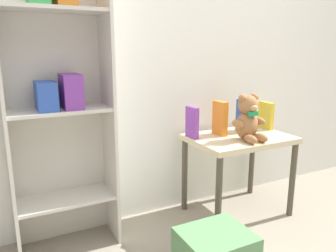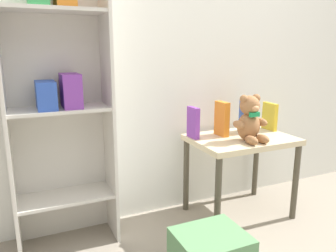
{
  "view_description": "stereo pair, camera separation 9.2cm",
  "coord_description": "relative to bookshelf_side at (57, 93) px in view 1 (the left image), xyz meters",
  "views": [
    {
      "loc": [
        -1.12,
        -0.55,
        1.12
      ],
      "look_at": [
        -0.24,
        1.17,
        0.67
      ],
      "focal_mm": 35.0,
      "sensor_mm": 36.0,
      "label": 1
    },
    {
      "loc": [
        -1.03,
        -0.59,
        1.12
      ],
      "look_at": [
        -0.24,
        1.17,
        0.67
      ],
      "focal_mm": 35.0,
      "sensor_mm": 36.0,
      "label": 2
    }
  ],
  "objects": [
    {
      "name": "wall_back",
      "position": [
        0.85,
        0.15,
        0.35
      ],
      "size": [
        4.8,
        0.06,
        2.5
      ],
      "color": "silver",
      "rests_on": "ground_plane"
    },
    {
      "name": "teddy_bear",
      "position": [
        1.11,
        -0.26,
        -0.21
      ],
      "size": [
        0.23,
        0.21,
        0.3
      ],
      "color": "#99663D",
      "rests_on": "display_table"
    },
    {
      "name": "book_standing_orange",
      "position": [
        1.02,
        -0.08,
        -0.23
      ],
      "size": [
        0.05,
        0.12,
        0.23
      ],
      "primitive_type": "cube",
      "rotation": [
        0.0,
        0.0,
        0.04
      ],
      "color": "orange",
      "rests_on": "display_table"
    },
    {
      "name": "bookshelf_side",
      "position": [
        0.0,
        0.0,
        0.0
      ],
      "size": [
        0.55,
        0.27,
        1.61
      ],
      "color": "beige",
      "rests_on": "ground_plane"
    },
    {
      "name": "display_table",
      "position": [
        1.13,
        -0.17,
        -0.42
      ],
      "size": [
        0.67,
        0.47,
        0.56
      ],
      "color": "beige",
      "rests_on": "ground_plane"
    },
    {
      "name": "book_standing_blue",
      "position": [
        1.23,
        -0.07,
        -0.23
      ],
      "size": [
        0.03,
        0.12,
        0.22
      ],
      "primitive_type": "cube",
      "rotation": [
        0.0,
        0.0,
        0.02
      ],
      "color": "#2D51B7",
      "rests_on": "display_table"
    },
    {
      "name": "book_standing_yellow",
      "position": [
        1.43,
        -0.08,
        -0.24
      ],
      "size": [
        0.03,
        0.14,
        0.19
      ],
      "primitive_type": "cube",
      "rotation": [
        0.0,
        0.0,
        -0.03
      ],
      "color": "gold",
      "rests_on": "display_table"
    },
    {
      "name": "book_standing_purple",
      "position": [
        0.82,
        -0.05,
        -0.24
      ],
      "size": [
        0.04,
        0.12,
        0.2
      ],
      "primitive_type": "cube",
      "rotation": [
        0.0,
        0.0,
        0.05
      ],
      "color": "purple",
      "rests_on": "display_table"
    }
  ]
}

